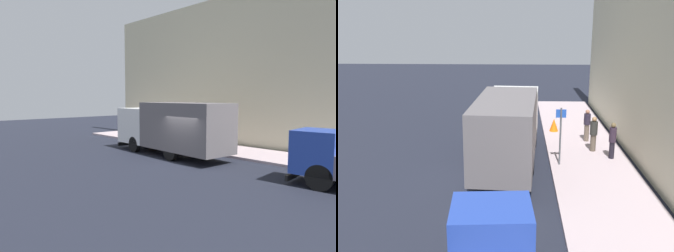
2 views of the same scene
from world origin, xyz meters
The scene contains 9 objects.
ground centered at (0.00, 0.00, 0.00)m, with size 80.00×80.00×0.00m, color #1D202C.
sidewalk centered at (4.82, 0.00, 0.07)m, with size 3.63×30.00×0.14m, color #B5A1A7.
building_facade centered at (7.13, 0.00, 5.40)m, with size 0.50×30.00×10.80m, color beige.
large_utility_truck centered at (1.13, 2.16, 1.76)m, with size 2.97×8.70×3.22m.
pedestrian_walking centered at (5.86, 2.48, 1.05)m, with size 0.45×0.45×1.69m.
pedestrian_standing centered at (5.13, 5.09, 1.03)m, with size 0.43×0.43×1.68m.
pedestrian_third centered at (5.19, 3.51, 1.05)m, with size 0.50×0.50×1.71m.
traffic_cone_orange centered at (3.58, 6.89, 0.50)m, with size 0.50×0.50×0.72m, color orange.
street_sign_post centered at (3.39, 1.62, 1.66)m, with size 0.44×0.08×2.56m.
Camera 1 is at (-11.88, -11.49, 3.53)m, focal length 33.38 mm.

